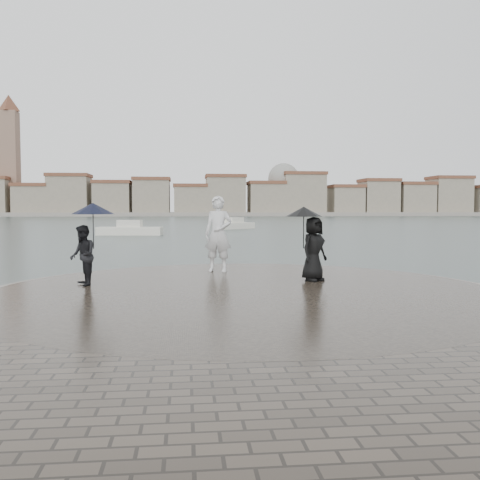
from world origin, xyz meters
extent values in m
plane|color=#2B3835|center=(0.00, 0.00, 0.00)|extent=(400.00, 400.00, 0.00)
cylinder|color=gray|center=(0.00, 3.50, 0.16)|extent=(12.50, 12.50, 0.32)
cylinder|color=#2D261E|center=(0.00, 3.50, 0.18)|extent=(11.90, 11.90, 0.36)
imported|color=silver|center=(-0.42, 7.13, 1.50)|extent=(0.97, 0.79, 2.29)
imported|color=black|center=(-3.92, 4.53, 1.11)|extent=(0.79, 0.88, 1.50)
cylinder|color=black|center=(-3.67, 4.63, 1.71)|extent=(0.02, 0.02, 0.90)
cone|color=black|center=(-3.67, 4.63, 2.26)|extent=(1.06, 1.06, 0.28)
imported|color=black|center=(1.95, 4.83, 1.20)|extent=(0.98, 0.93, 1.68)
cylinder|color=black|center=(1.70, 4.93, 1.66)|extent=(0.02, 0.02, 0.90)
cone|color=black|center=(1.70, 4.93, 2.18)|extent=(0.97, 0.97, 0.26)
cube|color=gray|center=(0.00, 163.00, 0.60)|extent=(260.00, 20.00, 1.20)
cube|color=gray|center=(-48.00, 160.00, 4.50)|extent=(10.00, 10.00, 9.00)
cube|color=brown|center=(-48.00, 160.00, 9.50)|extent=(10.60, 10.60, 1.00)
cube|color=gray|center=(-37.00, 160.00, 6.00)|extent=(12.00, 10.00, 12.00)
cube|color=brown|center=(-37.00, 160.00, 12.50)|extent=(12.60, 10.60, 1.00)
cube|color=gray|center=(-24.00, 160.00, 5.00)|extent=(11.00, 10.00, 10.00)
cube|color=brown|center=(-24.00, 160.00, 10.50)|extent=(11.60, 10.60, 1.00)
cube|color=gray|center=(-12.00, 160.00, 5.50)|extent=(11.00, 10.00, 11.00)
cube|color=brown|center=(-12.00, 160.00, 11.50)|extent=(11.60, 10.60, 1.00)
cube|color=gray|center=(0.00, 160.00, 4.50)|extent=(10.00, 10.00, 9.00)
cube|color=brown|center=(0.00, 160.00, 9.50)|extent=(10.60, 10.60, 1.00)
cube|color=gray|center=(11.00, 160.00, 6.00)|extent=(12.00, 10.00, 12.00)
cube|color=brown|center=(11.00, 160.00, 12.50)|extent=(12.60, 10.60, 1.00)
cube|color=gray|center=(24.00, 160.00, 5.00)|extent=(11.00, 10.00, 10.00)
cube|color=brown|center=(24.00, 160.00, 10.50)|extent=(11.60, 10.60, 1.00)
cube|color=gray|center=(36.00, 160.00, 6.50)|extent=(13.00, 10.00, 13.00)
cube|color=brown|center=(36.00, 160.00, 13.50)|extent=(13.60, 10.60, 1.00)
cube|color=gray|center=(50.00, 160.00, 4.50)|extent=(10.00, 10.00, 9.00)
cube|color=brown|center=(50.00, 160.00, 9.50)|extent=(10.60, 10.60, 1.00)
cube|color=gray|center=(61.00, 160.00, 5.50)|extent=(11.00, 10.00, 11.00)
cube|color=brown|center=(61.00, 160.00, 11.50)|extent=(11.60, 10.60, 1.00)
cube|color=gray|center=(73.00, 160.00, 5.00)|extent=(11.00, 10.00, 10.00)
cube|color=brown|center=(73.00, 160.00, 10.50)|extent=(11.60, 10.60, 1.00)
cube|color=gray|center=(85.00, 160.00, 6.00)|extent=(12.00, 10.00, 12.00)
cube|color=brown|center=(85.00, 160.00, 12.50)|extent=(12.60, 10.60, 1.00)
cube|color=#846654|center=(-55.00, 162.00, 16.00)|extent=(5.00, 5.00, 32.00)
cone|color=brown|center=(-55.00, 162.00, 34.50)|extent=(6.80, 6.80, 5.00)
sphere|color=gray|center=(30.00, 162.00, 12.00)|extent=(10.00, 10.00, 10.00)
cube|color=silver|center=(-6.20, 37.67, 0.25)|extent=(5.65, 2.25, 0.90)
cube|color=silver|center=(-6.20, 37.67, 0.85)|extent=(2.13, 1.43, 0.90)
cube|color=silver|center=(4.00, 50.91, 0.25)|extent=(5.09, 4.95, 0.90)
cube|color=silver|center=(4.00, 50.91, 0.85)|extent=(2.28, 2.25, 0.90)
camera|label=1|loc=(-1.38, -8.87, 2.25)|focal=40.00mm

